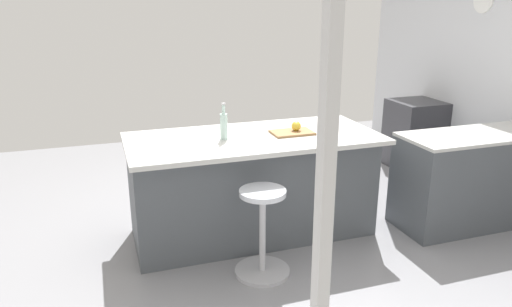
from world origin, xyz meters
TOP-DOWN VIEW (x-y plane):
  - ground_plane at (0.00, 0.00)m, footprint 6.87×6.87m
  - window_panel_rear at (-0.00, 2.52)m, footprint 5.29×0.12m
  - oven_range at (-2.29, -1.07)m, footprint 0.60×0.61m
  - kitchen_island at (0.27, 0.07)m, footprint 2.19×1.01m
  - stool_by_window at (0.42, 0.75)m, footprint 0.44×0.44m
  - cutting_board at (-0.07, 0.14)m, footprint 0.36×0.24m
  - apple_yellow at (-0.11, 0.13)m, footprint 0.08×0.08m
  - water_bottle at (0.55, 0.13)m, footprint 0.06×0.06m

SIDE VIEW (x-z plane):
  - ground_plane at x=0.00m, z-range 0.00..0.00m
  - stool_by_window at x=0.42m, z-range -0.02..0.69m
  - oven_range at x=-2.29m, z-range 0.00..0.87m
  - kitchen_island at x=0.27m, z-range 0.01..0.96m
  - cutting_board at x=-0.07m, z-range 0.95..0.97m
  - apple_yellow at x=-0.11m, z-range 0.97..1.06m
  - water_bottle at x=0.55m, z-range 0.92..1.23m
  - window_panel_rear at x=0.00m, z-range -0.04..2.72m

